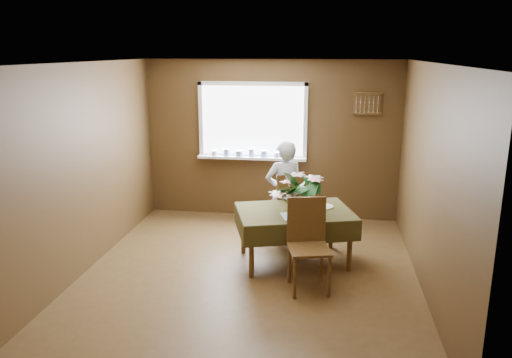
# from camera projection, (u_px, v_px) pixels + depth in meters

# --- Properties ---
(floor) EXTENTS (4.50, 4.50, 0.00)m
(floor) POSITION_uv_depth(u_px,v_px,m) (249.00, 274.00, 6.05)
(floor) COLOR #4D341A
(floor) RESTS_ON ground
(ceiling) EXTENTS (4.50, 4.50, 0.00)m
(ceiling) POSITION_uv_depth(u_px,v_px,m) (249.00, 63.00, 5.42)
(ceiling) COLOR white
(ceiling) RESTS_ON wall_back
(wall_back) EXTENTS (4.00, 0.00, 4.00)m
(wall_back) POSITION_uv_depth(u_px,v_px,m) (271.00, 140.00, 7.89)
(wall_back) COLOR brown
(wall_back) RESTS_ON floor
(wall_front) EXTENTS (4.00, 0.00, 4.00)m
(wall_front) POSITION_uv_depth(u_px,v_px,m) (200.00, 249.00, 3.58)
(wall_front) COLOR brown
(wall_front) RESTS_ON floor
(wall_left) EXTENTS (0.00, 4.50, 4.50)m
(wall_left) POSITION_uv_depth(u_px,v_px,m) (86.00, 168.00, 6.01)
(wall_left) COLOR brown
(wall_left) RESTS_ON floor
(wall_right) EXTENTS (0.00, 4.50, 4.50)m
(wall_right) POSITION_uv_depth(u_px,v_px,m) (429.00, 180.00, 5.45)
(wall_right) COLOR brown
(wall_right) RESTS_ON floor
(window_assembly) EXTENTS (1.72, 0.20, 1.22)m
(window_assembly) POSITION_uv_depth(u_px,v_px,m) (252.00, 134.00, 7.85)
(window_assembly) COLOR white
(window_assembly) RESTS_ON wall_back
(spoon_rack) EXTENTS (0.44, 0.05, 0.33)m
(spoon_rack) POSITION_uv_depth(u_px,v_px,m) (367.00, 104.00, 7.50)
(spoon_rack) COLOR brown
(spoon_rack) RESTS_ON wall_back
(dining_table) EXTENTS (1.63, 1.33, 0.69)m
(dining_table) POSITION_uv_depth(u_px,v_px,m) (295.00, 217.00, 6.26)
(dining_table) COLOR brown
(dining_table) RESTS_ON floor
(chair_far) EXTENTS (0.61, 0.61, 1.01)m
(chair_far) POSITION_uv_depth(u_px,v_px,m) (286.00, 204.00, 6.96)
(chair_far) COLOR brown
(chair_far) RESTS_ON floor
(chair_near) EXTENTS (0.54, 0.54, 1.03)m
(chair_near) POSITION_uv_depth(u_px,v_px,m) (308.00, 241.00, 5.60)
(chair_near) COLOR brown
(chair_near) RESTS_ON floor
(seated_woman) EXTENTS (0.63, 0.53, 1.46)m
(seated_woman) POSITION_uv_depth(u_px,v_px,m) (284.00, 193.00, 6.85)
(seated_woman) COLOR white
(seated_woman) RESTS_ON floor
(flower_bouquet) EXTENTS (0.56, 0.56, 0.48)m
(flower_bouquet) POSITION_uv_depth(u_px,v_px,m) (298.00, 192.00, 5.94)
(flower_bouquet) COLOR white
(flower_bouquet) RESTS_ON dining_table
(side_plate) EXTENTS (0.37, 0.37, 0.01)m
(side_plate) POSITION_uv_depth(u_px,v_px,m) (323.00, 206.00, 6.38)
(side_plate) COLOR white
(side_plate) RESTS_ON dining_table
(table_knife) EXTENTS (0.10, 0.21, 0.00)m
(table_knife) POSITION_uv_depth(u_px,v_px,m) (310.00, 214.00, 6.09)
(table_knife) COLOR silver
(table_knife) RESTS_ON dining_table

